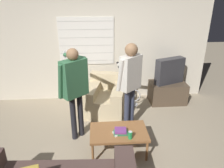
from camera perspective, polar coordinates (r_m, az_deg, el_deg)
ground_plane at (r=3.96m, az=-2.21°, el=-16.40°), size 16.00×16.00×0.00m
wall_back at (r=5.22m, az=-3.42°, el=9.46°), size 5.20×0.08×2.55m
armchair_beige at (r=4.87m, az=-1.52°, el=-3.61°), size 1.01×1.08×0.80m
coffee_table at (r=3.67m, az=1.74°, el=-12.68°), size 0.94×0.59×0.41m
tv_stand at (r=5.45m, az=14.25°, el=-2.13°), size 0.85×0.53×0.50m
tv at (r=5.25m, az=14.81°, el=3.33°), size 0.73×0.44×0.60m
person_left_standing at (r=3.75m, az=-9.85°, el=0.14°), size 0.52×0.86×1.68m
person_right_standing at (r=3.98m, az=4.69°, el=1.91°), size 0.50×0.79×1.70m
book_stack at (r=3.57m, az=2.23°, el=-12.35°), size 0.23×0.18×0.07m
soda_can at (r=3.47m, az=4.79°, el=-13.14°), size 0.07×0.07×0.13m
spare_remote at (r=3.56m, az=0.74°, el=-12.94°), size 0.07×0.14×0.02m
floor_fan at (r=5.19m, az=5.72°, el=-3.57°), size 0.32×0.20×0.40m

